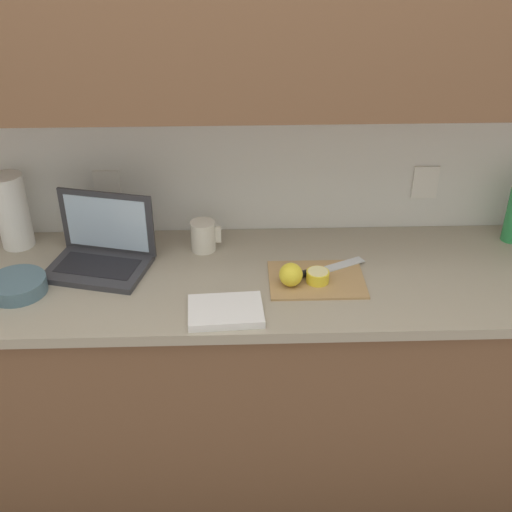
# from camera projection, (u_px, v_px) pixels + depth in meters

# --- Properties ---
(ground_plane) EXTENTS (12.00, 12.00, 0.00)m
(ground_plane) POSITION_uv_depth(u_px,v_px,m) (225.00, 469.00, 2.55)
(ground_plane) COLOR #564C47
(ground_plane) RESTS_ON ground
(wall_back) EXTENTS (5.20, 0.38, 2.60)m
(wall_back) POSITION_uv_depth(u_px,v_px,m) (213.00, 55.00, 1.95)
(wall_back) COLOR white
(wall_back) RESTS_ON ground_plane
(counter_unit) EXTENTS (2.59, 0.62, 0.91)m
(counter_unit) POSITION_uv_depth(u_px,v_px,m) (216.00, 380.00, 2.31)
(counter_unit) COLOR brown
(counter_unit) RESTS_ON ground_plane
(laptop) EXTENTS (0.36, 0.29, 0.24)m
(laptop) POSITION_uv_depth(u_px,v_px,m) (102.00, 250.00, 2.11)
(laptop) COLOR #333338
(laptop) RESTS_ON counter_unit
(cutting_board) EXTENTS (0.30, 0.22, 0.01)m
(cutting_board) POSITION_uv_depth(u_px,v_px,m) (317.00, 279.00, 2.05)
(cutting_board) COLOR tan
(cutting_board) RESTS_ON counter_unit
(knife) EXTENTS (0.28, 0.16, 0.02)m
(knife) POSITION_uv_depth(u_px,v_px,m) (310.00, 272.00, 2.06)
(knife) COLOR silver
(knife) RESTS_ON cutting_board
(lemon_half_cut) EXTENTS (0.07, 0.07, 0.04)m
(lemon_half_cut) POSITION_uv_depth(u_px,v_px,m) (318.00, 276.00, 2.02)
(lemon_half_cut) COLOR yellow
(lemon_half_cut) RESTS_ON cutting_board
(lemon_whole_beside) EXTENTS (0.07, 0.07, 0.07)m
(lemon_whole_beside) POSITION_uv_depth(u_px,v_px,m) (291.00, 275.00, 2.00)
(lemon_whole_beside) COLOR yellow
(lemon_whole_beside) RESTS_ON cutting_board
(measuring_cup) EXTENTS (0.11, 0.09, 0.11)m
(measuring_cup) POSITION_uv_depth(u_px,v_px,m) (203.00, 236.00, 2.20)
(measuring_cup) COLOR silver
(measuring_cup) RESTS_ON counter_unit
(bowl_white) EXTENTS (0.18, 0.18, 0.05)m
(bowl_white) POSITION_uv_depth(u_px,v_px,m) (17.00, 286.00, 1.98)
(bowl_white) COLOR slate
(bowl_white) RESTS_ON counter_unit
(paper_towel_roll) EXTENTS (0.11, 0.11, 0.26)m
(paper_towel_roll) POSITION_uv_depth(u_px,v_px,m) (12.00, 211.00, 2.18)
(paper_towel_roll) COLOR white
(paper_towel_roll) RESTS_ON counter_unit
(dish_towel) EXTENTS (0.23, 0.17, 0.02)m
(dish_towel) POSITION_uv_depth(u_px,v_px,m) (226.00, 311.00, 1.89)
(dish_towel) COLOR white
(dish_towel) RESTS_ON counter_unit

